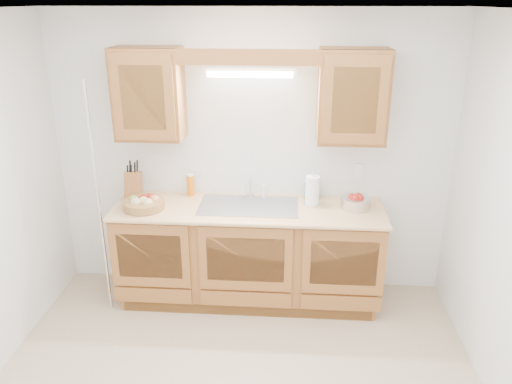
# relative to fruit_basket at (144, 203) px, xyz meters

# --- Properties ---
(room) EXTENTS (3.52, 3.50, 2.50)m
(room) POSITION_rel_fruit_basket_xyz_m (0.88, -1.10, 0.30)
(room) COLOR tan
(room) RESTS_ON ground
(base_cabinets) EXTENTS (2.20, 0.60, 0.86)m
(base_cabinets) POSITION_rel_fruit_basket_xyz_m (0.88, 0.10, -0.51)
(base_cabinets) COLOR #925B2A
(base_cabinets) RESTS_ON ground
(countertop) EXTENTS (2.30, 0.63, 0.04)m
(countertop) POSITION_rel_fruit_basket_xyz_m (0.88, 0.09, -0.07)
(countertop) COLOR tan
(countertop) RESTS_ON base_cabinets
(upper_cabinet_left) EXTENTS (0.55, 0.33, 0.75)m
(upper_cabinet_left) POSITION_rel_fruit_basket_xyz_m (0.05, 0.24, 0.88)
(upper_cabinet_left) COLOR #925B2A
(upper_cabinet_left) RESTS_ON room
(upper_cabinet_right) EXTENTS (0.55, 0.33, 0.75)m
(upper_cabinet_right) POSITION_rel_fruit_basket_xyz_m (1.71, 0.24, 0.88)
(upper_cabinet_right) COLOR #925B2A
(upper_cabinet_right) RESTS_ON room
(valance) EXTENTS (2.20, 0.05, 0.12)m
(valance) POSITION_rel_fruit_basket_xyz_m (0.88, 0.09, 1.19)
(valance) COLOR #925B2A
(valance) RESTS_ON room
(fluorescent_fixture) EXTENTS (0.76, 0.08, 0.08)m
(fluorescent_fixture) POSITION_rel_fruit_basket_xyz_m (0.88, 0.32, 1.05)
(fluorescent_fixture) COLOR white
(fluorescent_fixture) RESTS_ON room
(sink) EXTENTS (0.84, 0.46, 0.36)m
(sink) POSITION_rel_fruit_basket_xyz_m (0.88, 0.11, -0.12)
(sink) COLOR #9E9EA3
(sink) RESTS_ON countertop
(wire_shelf_pole) EXTENTS (0.03, 0.03, 2.00)m
(wire_shelf_pole) POSITION_rel_fruit_basket_xyz_m (-0.32, -0.16, 0.05)
(wire_shelf_pole) COLOR silver
(wire_shelf_pole) RESTS_ON ground
(outlet_plate) EXTENTS (0.08, 0.01, 0.12)m
(outlet_plate) POSITION_rel_fruit_basket_xyz_m (1.83, 0.40, 0.20)
(outlet_plate) COLOR white
(outlet_plate) RESTS_ON room
(fruit_basket) EXTENTS (0.41, 0.41, 0.11)m
(fruit_basket) POSITION_rel_fruit_basket_xyz_m (0.00, 0.00, 0.00)
(fruit_basket) COLOR #A97A44
(fruit_basket) RESTS_ON countertop
(knife_block) EXTENTS (0.12, 0.20, 0.35)m
(knife_block) POSITION_rel_fruit_basket_xyz_m (-0.15, 0.23, 0.08)
(knife_block) COLOR #925B2A
(knife_block) RESTS_ON countertop
(orange_canister) EXTENTS (0.08, 0.08, 0.20)m
(orange_canister) POSITION_rel_fruit_basket_xyz_m (0.34, 0.33, 0.05)
(orange_canister) COLOR orange
(orange_canister) RESTS_ON countertop
(soap_bottle) EXTENTS (0.12, 0.13, 0.21)m
(soap_bottle) POSITION_rel_fruit_basket_xyz_m (1.42, 0.34, 0.06)
(soap_bottle) COLOR blue
(soap_bottle) RESTS_ON countertop
(sponge) EXTENTS (0.14, 0.10, 0.03)m
(sponge) POSITION_rel_fruit_basket_xyz_m (1.42, 0.34, -0.04)
(sponge) COLOR #CC333F
(sponge) RESTS_ON countertop
(paper_towel) EXTENTS (0.15, 0.15, 0.31)m
(paper_towel) POSITION_rel_fruit_basket_xyz_m (1.42, 0.19, 0.08)
(paper_towel) COLOR silver
(paper_towel) RESTS_ON countertop
(apple_bowl) EXTENTS (0.33, 0.33, 0.13)m
(apple_bowl) POSITION_rel_fruit_basket_xyz_m (1.78, 0.14, 0.01)
(apple_bowl) COLOR silver
(apple_bowl) RESTS_ON countertop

